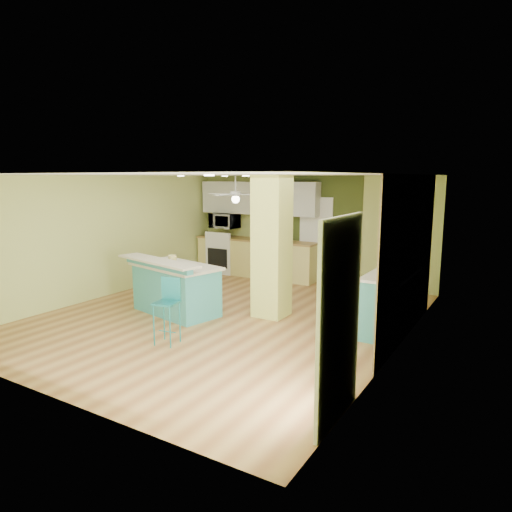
# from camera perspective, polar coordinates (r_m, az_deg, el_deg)

# --- Properties ---
(floor) EXTENTS (6.00, 7.00, 0.01)m
(floor) POSITION_cam_1_polar(r_m,az_deg,el_deg) (8.23, -3.77, -7.62)
(floor) COLOR brown
(floor) RESTS_ON ground
(ceiling) EXTENTS (6.00, 7.00, 0.01)m
(ceiling) POSITION_cam_1_polar(r_m,az_deg,el_deg) (7.85, -3.98, 10.14)
(ceiling) COLOR white
(ceiling) RESTS_ON wall_back
(wall_back) EXTENTS (6.00, 0.01, 2.50)m
(wall_back) POSITION_cam_1_polar(r_m,az_deg,el_deg) (10.98, 6.64, 3.44)
(wall_back) COLOR #BAC86B
(wall_back) RESTS_ON floor
(wall_front) EXTENTS (6.00, 0.01, 2.50)m
(wall_front) POSITION_cam_1_polar(r_m,az_deg,el_deg) (5.50, -25.24, -3.82)
(wall_front) COLOR #BAC86B
(wall_front) RESTS_ON floor
(wall_left) EXTENTS (0.01, 7.00, 2.50)m
(wall_left) POSITION_cam_1_polar(r_m,az_deg,el_deg) (9.96, -18.23, 2.36)
(wall_left) COLOR #BAC86B
(wall_left) RESTS_ON floor
(wall_right) EXTENTS (0.01, 7.00, 2.50)m
(wall_right) POSITION_cam_1_polar(r_m,az_deg,el_deg) (6.72, 17.68, -1.01)
(wall_right) COLOR #BAC86B
(wall_right) RESTS_ON floor
(wood_panel) EXTENTS (0.02, 3.40, 2.50)m
(wood_panel) POSITION_cam_1_polar(r_m,az_deg,el_deg) (7.30, 18.65, -0.23)
(wood_panel) COLOR #886A4D
(wood_panel) RESTS_ON floor
(olive_accent) EXTENTS (2.20, 0.02, 2.50)m
(olive_accent) POSITION_cam_1_polar(r_m,az_deg,el_deg) (10.88, 7.56, 3.36)
(olive_accent) COLOR #3C481D
(olive_accent) RESTS_ON floor
(interior_door) EXTENTS (0.82, 0.05, 2.00)m
(interior_door) POSITION_cam_1_polar(r_m,az_deg,el_deg) (10.89, 7.48, 2.04)
(interior_door) COLOR white
(interior_door) RESTS_ON floor
(french_door) EXTENTS (0.04, 1.08, 2.10)m
(french_door) POSITION_cam_1_polar(r_m,az_deg,el_deg) (4.63, 10.39, -8.05)
(french_door) COLOR silver
(french_door) RESTS_ON floor
(column) EXTENTS (0.55, 0.55, 2.50)m
(column) POSITION_cam_1_polar(r_m,az_deg,el_deg) (8.02, 1.99, 1.16)
(column) COLOR #D7DE67
(column) RESTS_ON floor
(kitchen_run) EXTENTS (3.25, 0.63, 0.94)m
(kitchen_run) POSITION_cam_1_polar(r_m,az_deg,el_deg) (11.42, -0.02, -0.20)
(kitchen_run) COLOR #E1D475
(kitchen_run) RESTS_ON floor
(stove) EXTENTS (0.76, 0.66, 1.08)m
(stove) POSITION_cam_1_polar(r_m,az_deg,el_deg) (11.92, -3.96, 0.15)
(stove) COLOR white
(stove) RESTS_ON floor
(upper_cabinets) EXTENTS (3.20, 0.34, 0.80)m
(upper_cabinets) POSITION_cam_1_polar(r_m,az_deg,el_deg) (11.36, 0.29, 7.26)
(upper_cabinets) COLOR silver
(upper_cabinets) RESTS_ON wall_back
(microwave) EXTENTS (0.70, 0.48, 0.39)m
(microwave) POSITION_cam_1_polar(r_m,az_deg,el_deg) (11.82, -3.98, 4.41)
(microwave) COLOR white
(microwave) RESTS_ON wall_back
(ceiling_fan) EXTENTS (1.41, 1.41, 0.61)m
(ceiling_fan) POSITION_cam_1_polar(r_m,az_deg,el_deg) (10.13, -2.57, 7.66)
(ceiling_fan) COLOR silver
(ceiling_fan) RESTS_ON ceiling
(pendant_lamp) EXTENTS (0.14, 0.14, 0.69)m
(pendant_lamp) POSITION_cam_1_polar(r_m,az_deg,el_deg) (7.45, 16.62, 4.99)
(pendant_lamp) COLOR silver
(pendant_lamp) RESTS_ON ceiling
(wall_decor) EXTENTS (0.03, 0.90, 0.70)m
(wall_decor) POSITION_cam_1_polar(r_m,az_deg,el_deg) (7.46, 18.94, 2.29)
(wall_decor) COLOR brown
(wall_decor) RESTS_ON wood_panel
(peninsula) EXTENTS (2.00, 1.40, 1.04)m
(peninsula) POSITION_cam_1_polar(r_m,az_deg,el_deg) (8.44, -10.06, -3.90)
(peninsula) COLOR teal
(peninsula) RESTS_ON floor
(bar_stool) EXTENTS (0.38, 0.38, 0.99)m
(bar_stool) POSITION_cam_1_polar(r_m,az_deg,el_deg) (6.92, -10.88, -5.41)
(bar_stool) COLOR #1C787E
(bar_stool) RESTS_ON floor
(side_counter) EXTENTS (0.64, 1.51, 0.97)m
(side_counter) POSITION_cam_1_polar(r_m,az_deg,el_deg) (7.64, 16.42, -5.53)
(side_counter) COLOR teal
(side_counter) RESTS_ON floor
(fruit_bowl) EXTENTS (0.35, 0.35, 0.08)m
(fruit_bowl) POSITION_cam_1_polar(r_m,az_deg,el_deg) (10.92, 3.43, 2.02)
(fruit_bowl) COLOR #321E14
(fruit_bowl) RESTS_ON kitchen_run
(canister) EXTENTS (0.15, 0.15, 0.15)m
(canister) POSITION_cam_1_polar(r_m,az_deg,el_deg) (8.49, -10.40, -0.41)
(canister) COLOR gold
(canister) RESTS_ON peninsula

